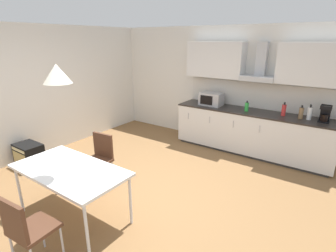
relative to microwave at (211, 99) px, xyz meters
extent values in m
cube|color=brown|center=(0.07, -2.65, -1.05)|extent=(8.09, 8.93, 0.02)
cube|color=silver|center=(0.07, 0.38, 0.25)|extent=(6.47, 0.10, 2.59)
cube|color=silver|center=(-2.68, -2.65, 0.25)|extent=(0.10, 7.14, 2.59)
cube|color=#333333|center=(0.93, 0.00, -1.02)|extent=(3.04, 0.60, 0.05)
cube|color=silver|center=(0.93, 0.00, -0.58)|extent=(3.17, 0.65, 0.82)
cube|color=#282321|center=(0.93, 0.00, -0.16)|extent=(3.19, 0.67, 0.03)
cube|color=silver|center=(-0.39, -0.34, -0.38)|extent=(0.01, 0.01, 0.14)
cube|color=silver|center=(0.14, -0.34, -0.38)|extent=(0.01, 0.01, 0.14)
cube|color=silver|center=(0.67, -0.34, -0.38)|extent=(0.01, 0.01, 0.14)
cube|color=silver|center=(1.20, -0.34, -0.38)|extent=(0.01, 0.01, 0.14)
cube|color=silver|center=(0.93, 0.32, 0.13)|extent=(3.17, 0.02, 0.53)
cube|color=silver|center=(-0.03, 0.16, 0.84)|extent=(1.25, 0.34, 0.75)
cube|color=silver|center=(1.89, 0.16, 0.84)|extent=(1.25, 0.34, 0.75)
cube|color=#B7BABF|center=(0.93, 0.14, 0.51)|extent=(0.67, 0.40, 0.10)
cube|color=#B7BABF|center=(0.93, 0.25, 0.86)|extent=(0.20, 0.16, 0.70)
cube|color=#ADADB2|center=(0.00, 0.00, 0.00)|extent=(0.48, 0.34, 0.28)
cube|color=black|center=(-0.04, -0.17, 0.00)|extent=(0.29, 0.01, 0.20)
cube|color=black|center=(2.20, 0.00, -0.13)|extent=(0.18, 0.18, 0.02)
cylinder|color=black|center=(2.20, -0.01, -0.06)|extent=(0.12, 0.12, 0.12)
cube|color=black|center=(2.20, 0.06, 0.01)|extent=(0.16, 0.08, 0.30)
cube|color=black|center=(2.20, -0.01, 0.13)|extent=(0.18, 0.16, 0.06)
cylinder|color=green|center=(0.82, -0.06, -0.05)|extent=(0.08, 0.08, 0.18)
cylinder|color=black|center=(0.82, -0.06, 0.05)|extent=(0.03, 0.03, 0.04)
cylinder|color=white|center=(1.96, 0.01, -0.02)|extent=(0.08, 0.08, 0.23)
cylinder|color=black|center=(1.96, 0.01, 0.12)|extent=(0.03, 0.03, 0.05)
cylinder|color=brown|center=(1.82, -0.02, -0.04)|extent=(0.08, 0.08, 0.21)
cylinder|color=black|center=(1.82, -0.02, 0.09)|extent=(0.03, 0.03, 0.05)
cylinder|color=red|center=(1.52, 0.02, -0.03)|extent=(0.08, 0.08, 0.22)
cylinder|color=black|center=(1.52, 0.02, 0.10)|extent=(0.03, 0.03, 0.05)
cube|color=white|center=(-0.28, -3.49, -0.33)|extent=(1.54, 0.81, 0.04)
cylinder|color=silver|center=(-0.99, -3.83, -0.69)|extent=(0.04, 0.04, 0.70)
cylinder|color=silver|center=(0.43, -3.83, -0.69)|extent=(0.04, 0.04, 0.70)
cylinder|color=silver|center=(-0.99, -3.14, -0.69)|extent=(0.04, 0.04, 0.70)
cylinder|color=silver|center=(0.43, -3.14, -0.69)|extent=(0.04, 0.04, 0.70)
cube|color=#4C2D1E|center=(-0.63, -2.78, -0.59)|extent=(0.44, 0.44, 0.04)
cube|color=#4C2D1E|center=(-0.65, -2.60, -0.37)|extent=(0.38, 0.08, 0.40)
cylinder|color=silver|center=(-0.44, -2.93, -0.83)|extent=(0.02, 0.02, 0.43)
cylinder|color=silver|center=(-0.78, -2.97, -0.83)|extent=(0.02, 0.02, 0.43)
cylinder|color=silver|center=(-0.48, -2.60, -0.83)|extent=(0.02, 0.02, 0.43)
cylinder|color=silver|center=(-0.81, -2.63, -0.83)|extent=(0.02, 0.02, 0.43)
cube|color=#4C2D1E|center=(0.06, -4.19, -0.59)|extent=(0.43, 0.43, 0.04)
cube|color=#4C2D1E|center=(0.08, -4.37, -0.37)|extent=(0.38, 0.07, 0.40)
cylinder|color=silver|center=(-0.12, -4.03, -0.83)|extent=(0.02, 0.02, 0.43)
cylinder|color=silver|center=(0.22, -4.00, -0.83)|extent=(0.02, 0.02, 0.43)
cylinder|color=silver|center=(-0.09, -4.37, -0.83)|extent=(0.02, 0.02, 0.43)
cube|color=black|center=(-2.28, -3.01, -0.82)|extent=(0.52, 0.36, 0.44)
cube|color=tan|center=(-2.28, -3.20, -0.86)|extent=(0.44, 0.01, 0.29)
cube|color=beige|center=(-2.28, -3.20, -0.66)|extent=(0.44, 0.01, 0.05)
cone|color=silver|center=(-0.28, -3.49, 0.89)|extent=(0.32, 0.32, 0.22)
camera|label=1|loc=(2.47, -5.23, 1.26)|focal=28.00mm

